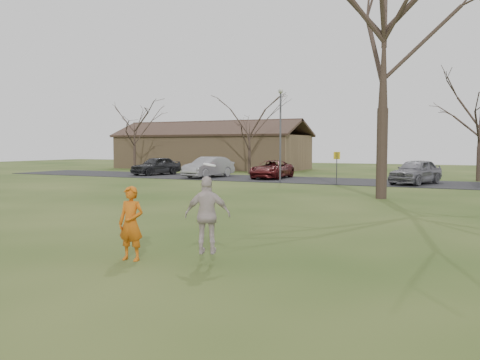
# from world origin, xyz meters

# --- Properties ---
(ground) EXTENTS (120.00, 120.00, 0.00)m
(ground) POSITION_xyz_m (0.00, 0.00, 0.00)
(ground) COLOR #1E380F
(ground) RESTS_ON ground
(parking_strip) EXTENTS (62.00, 6.50, 0.04)m
(parking_strip) POSITION_xyz_m (0.00, 25.00, 0.02)
(parking_strip) COLOR black
(parking_strip) RESTS_ON ground
(player_defender) EXTENTS (0.62, 0.44, 1.61)m
(player_defender) POSITION_xyz_m (-0.58, -0.18, 0.81)
(player_defender) COLOR #BF570F
(player_defender) RESTS_ON ground
(car_0) EXTENTS (2.84, 4.77, 1.52)m
(car_0) POSITION_xyz_m (-18.18, 25.35, 0.80)
(car_0) COLOR #242527
(car_0) RESTS_ON parking_strip
(car_1) EXTENTS (2.27, 4.94, 1.57)m
(car_1) POSITION_xyz_m (-12.67, 24.48, 0.82)
(car_1) COLOR gray
(car_1) RESTS_ON parking_strip
(car_2) EXTENTS (2.43, 4.87, 1.33)m
(car_2) POSITION_xyz_m (-7.85, 25.53, 0.70)
(car_2) COLOR #4D1212
(car_2) RESTS_ON parking_strip
(car_4) EXTENTS (3.20, 5.01, 1.59)m
(car_4) POSITION_xyz_m (2.45, 24.47, 0.83)
(car_4) COLOR slate
(car_4) RESTS_ON parking_strip
(catching_play) EXTENTS (1.03, 0.74, 1.89)m
(catching_play) POSITION_xyz_m (1.09, 0.21, 1.04)
(catching_play) COLOR #BCAAA9
(catching_play) RESTS_ON ground
(building) EXTENTS (20.60, 8.50, 5.14)m
(building) POSITION_xyz_m (-20.00, 38.00, 1.93)
(building) COLOR #8C6D4C
(building) RESTS_ON ground
(lamp_post) EXTENTS (0.34, 0.34, 6.27)m
(lamp_post) POSITION_xyz_m (-6.00, 22.50, 3.97)
(lamp_post) COLOR #47474C
(lamp_post) RESTS_ON ground
(sign_yellow) EXTENTS (0.35, 0.35, 2.08)m
(sign_yellow) POSITION_xyz_m (-2.00, 22.00, 1.45)
(sign_yellow) COLOR #47474C
(sign_yellow) RESTS_ON ground
(big_tree) EXTENTS (9.00, 9.00, 14.00)m
(big_tree) POSITION_xyz_m (2.00, 15.00, 7.00)
(big_tree) COLOR #352821
(big_tree) RESTS_ON ground
(small_tree_row) EXTENTS (55.00, 5.90, 8.50)m
(small_tree_row) POSITION_xyz_m (4.38, 30.06, 3.89)
(small_tree_row) COLOR #352821
(small_tree_row) RESTS_ON ground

